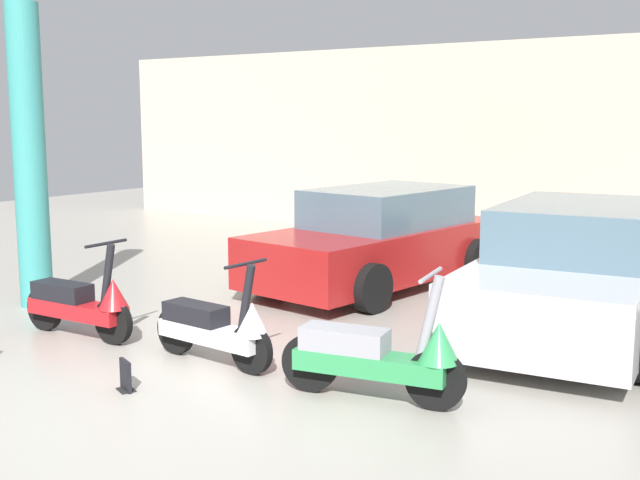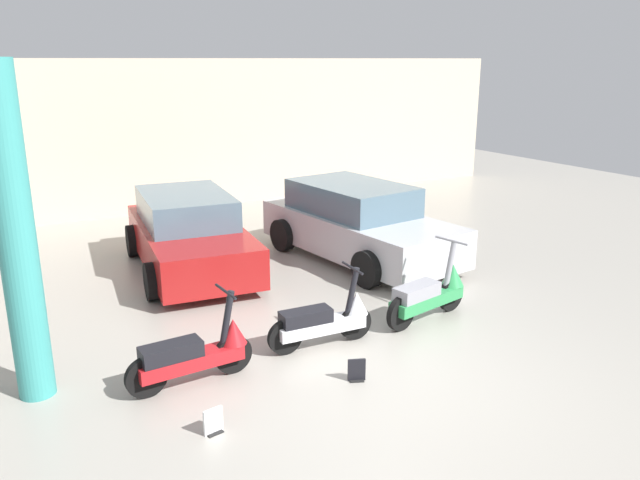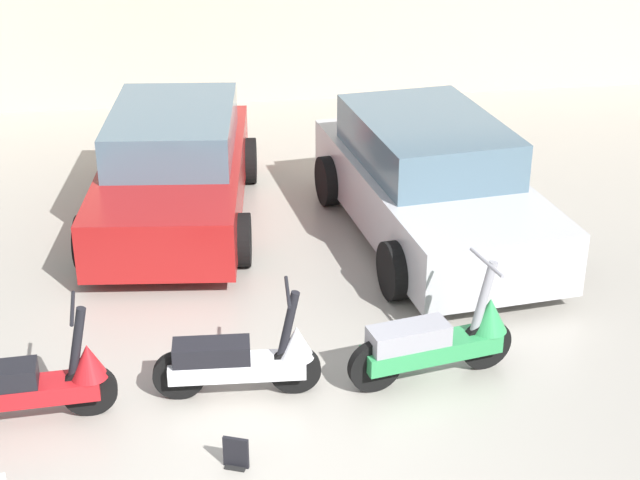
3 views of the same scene
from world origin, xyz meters
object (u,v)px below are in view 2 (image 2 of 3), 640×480
(car_rear_center, at_px, (358,223))
(support_column_side, at_px, (17,238))
(scooter_front_left, at_px, (196,353))
(scooter_front_center, at_px, (430,293))
(car_rear_left, at_px, (189,234))
(scooter_front_right, at_px, (325,319))
(placard_near_right_scooter, at_px, (357,371))
(placard_near_left_scooter, at_px, (213,422))

(car_rear_center, xyz_separation_m, support_column_side, (-5.62, -2.37, 1.11))
(scooter_front_left, xyz_separation_m, scooter_front_center, (3.40, 0.14, 0.02))
(car_rear_left, bearing_deg, car_rear_center, 78.98)
(scooter_front_right, height_order, scooter_front_center, scooter_front_center)
(placard_near_right_scooter, height_order, support_column_side, support_column_side)
(placard_near_left_scooter, bearing_deg, scooter_front_left, 79.66)
(placard_near_left_scooter, relative_size, placard_near_right_scooter, 1.00)
(support_column_side, bearing_deg, scooter_front_center, -5.46)
(car_rear_center, distance_m, placard_near_right_scooter, 4.57)
(scooter_front_left, bearing_deg, placard_near_right_scooter, -31.13)
(car_rear_left, xyz_separation_m, placard_near_left_scooter, (-1.39, -4.89, -0.50))
(car_rear_left, height_order, support_column_side, support_column_side)
(car_rear_center, relative_size, placard_near_right_scooter, 15.82)
(placard_near_left_scooter, height_order, support_column_side, support_column_side)
(scooter_front_center, bearing_deg, car_rear_left, 109.23)
(car_rear_center, bearing_deg, scooter_front_center, -19.33)
(scooter_front_right, bearing_deg, placard_near_right_scooter, -95.23)
(car_rear_center, distance_m, placard_near_left_scooter, 5.84)
(scooter_front_left, bearing_deg, support_column_side, 155.76)
(scooter_front_left, xyz_separation_m, car_rear_left, (1.20, 3.87, 0.25))
(scooter_front_center, xyz_separation_m, support_column_side, (-4.98, 0.48, 1.37))
(car_rear_center, height_order, support_column_side, support_column_side)
(scooter_front_right, relative_size, scooter_front_center, 0.94)
(scooter_front_center, xyz_separation_m, placard_near_right_scooter, (-1.83, -0.97, -0.26))
(support_column_side, bearing_deg, scooter_front_left, -21.14)
(placard_near_left_scooter, distance_m, support_column_side, 2.70)
(car_rear_left, bearing_deg, placard_near_right_scooter, 11.03)
(scooter_front_center, height_order, car_rear_center, car_rear_center)
(scooter_front_left, relative_size, scooter_front_right, 1.03)
(scooter_front_right, height_order, placard_near_right_scooter, scooter_front_right)
(support_column_side, bearing_deg, placard_near_right_scooter, -24.67)
(car_rear_left, xyz_separation_m, support_column_side, (-2.78, -3.26, 1.13))
(scooter_front_right, xyz_separation_m, car_rear_center, (2.32, 2.86, 0.29))
(scooter_front_left, height_order, scooter_front_right, scooter_front_left)
(scooter_front_right, height_order, support_column_side, support_column_side)
(scooter_front_left, relative_size, placard_near_right_scooter, 5.62)
(scooter_front_left, bearing_deg, scooter_front_center, -0.82)
(car_rear_left, xyz_separation_m, placard_near_right_scooter, (0.37, -4.71, -0.50))
(placard_near_right_scooter, bearing_deg, scooter_front_left, 151.97)
(scooter_front_center, relative_size, car_rear_center, 0.37)
(scooter_front_right, xyz_separation_m, placard_near_right_scooter, (-0.15, -0.95, -0.24))
(placard_near_right_scooter, bearing_deg, scooter_front_right, 81.31)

